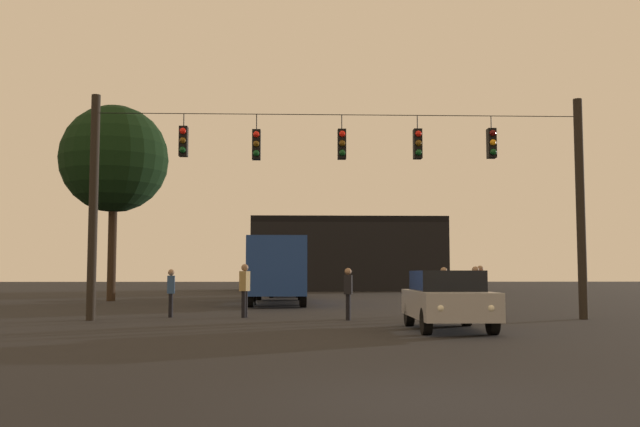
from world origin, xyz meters
TOP-DOWN VIEW (x-y plane):
  - ground_plane at (0.00, 24.50)m, footprint 168.00×168.00m
  - overhead_signal_span at (-0.01, 14.32)m, footprint 15.65×0.44m
  - city_bus at (-2.18, 26.70)m, footprint 2.60×11.01m
  - car_near_right at (2.51, 10.28)m, footprint 1.88×4.37m
  - car_far_left at (-2.15, 35.76)m, footprint 2.27×4.48m
  - pedestrian_crossing_left at (-3.06, 15.62)m, footprint 0.34×0.42m
  - pedestrian_crossing_center at (5.28, 17.64)m, footprint 0.32×0.41m
  - pedestrian_crossing_right at (-5.50, 15.85)m, footprint 0.29×0.39m
  - pedestrian_near_bus at (0.25, 14.22)m, footprint 0.29×0.39m
  - pedestrian_trailing at (4.36, 14.66)m, footprint 0.36×0.42m
  - pedestrian_far_side at (3.47, 15.29)m, footprint 0.27×0.38m
  - corner_building at (2.95, 52.32)m, footprint 15.61×8.63m
  - tree_left_silhouette at (-10.90, 29.59)m, footprint 5.63×5.63m

SIDE VIEW (x-z plane):
  - ground_plane at x=0.00m, z-range 0.00..0.00m
  - car_near_right at x=2.51m, z-range 0.04..1.56m
  - car_far_left at x=-2.15m, z-range 0.04..1.56m
  - pedestrian_crossing_right at x=-5.50m, z-range 0.10..1.67m
  - pedestrian_near_bus at x=0.25m, z-range 0.10..1.71m
  - pedestrian_far_side at x=3.47m, z-range 0.10..1.75m
  - pedestrian_trailing at x=4.36m, z-range 0.11..1.78m
  - pedestrian_crossing_center at x=5.28m, z-range 0.12..1.84m
  - pedestrian_crossing_left at x=-3.06m, z-range 0.12..1.87m
  - city_bus at x=-2.18m, z-range 0.37..3.37m
  - corner_building at x=2.95m, z-range 0.00..5.93m
  - overhead_signal_span at x=-0.01m, z-range 0.66..7.71m
  - tree_left_silhouette at x=-10.90m, z-range 2.28..12.51m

